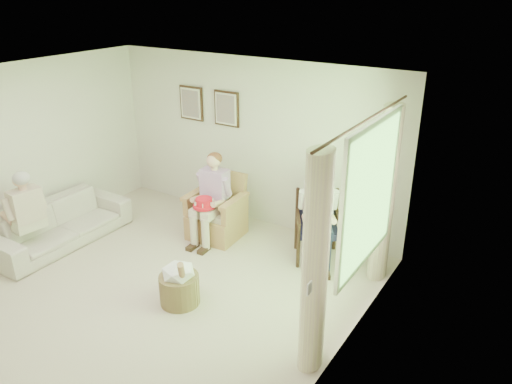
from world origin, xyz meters
TOP-DOWN VIEW (x-y plane):
  - floor at (0.00, 0.00)m, footprint 5.50×5.50m
  - back_wall at (0.00, 2.75)m, footprint 5.00×0.04m
  - right_wall at (2.50, 0.00)m, footprint 0.04×5.50m
  - ceiling at (0.00, 0.00)m, footprint 5.00×5.50m
  - window at (2.46, 1.20)m, footprint 0.13×2.50m
  - curtain_left at (2.33, 0.22)m, footprint 0.34×0.34m
  - curtain_right at (2.33, 2.18)m, footprint 0.34×0.34m
  - framed_print_left at (-1.15, 2.71)m, footprint 0.45×0.05m
  - framed_print_right at (-0.45, 2.71)m, footprint 0.45×0.05m
  - wicker_armchair at (-0.12, 1.97)m, footprint 0.75×0.75m
  - wood_armchair at (1.45, 2.24)m, footprint 0.60×0.57m
  - sofa at (-1.95, 0.54)m, footprint 2.09×0.82m
  - person_wicker at (-0.12, 1.84)m, footprint 0.40×0.63m
  - person_dark at (1.45, 2.09)m, footprint 0.40×0.63m
  - person_sofa at (-1.95, 0.00)m, footprint 0.42×0.62m
  - red_hat at (-0.10, 1.63)m, footprint 0.32×0.32m
  - hatbox at (0.53, 0.31)m, footprint 0.59×0.59m

SIDE VIEW (x-z plane):
  - floor at x=0.00m, z-range 0.00..0.00m
  - hatbox at x=0.53m, z-range -0.08..0.63m
  - sofa at x=-1.95m, z-range 0.00..0.61m
  - wicker_armchair at x=-0.12m, z-range -0.18..0.79m
  - wood_armchair at x=1.45m, z-range 0.04..0.97m
  - red_hat at x=-0.10m, z-range 0.59..0.73m
  - person_sofa at x=-1.95m, z-range 0.09..1.36m
  - person_wicker at x=-0.12m, z-range 0.10..1.42m
  - person_dark at x=1.45m, z-range 0.11..1.45m
  - curtain_left at x=2.33m, z-range 0.00..2.30m
  - curtain_right at x=2.33m, z-range 0.00..2.30m
  - back_wall at x=0.00m, z-range 0.00..2.60m
  - right_wall at x=2.50m, z-range 0.00..2.60m
  - window at x=2.46m, z-range 0.77..2.40m
  - framed_print_left at x=-1.15m, z-range 1.51..2.06m
  - framed_print_right at x=-0.45m, z-range 1.51..2.06m
  - ceiling at x=0.00m, z-range 2.59..2.61m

